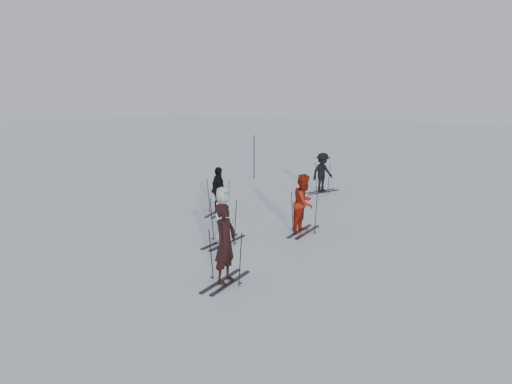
{
  "coord_description": "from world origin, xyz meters",
  "views": [
    {
      "loc": [
        9.15,
        -12.3,
        4.24
      ],
      "look_at": [
        0.0,
        1.0,
        1.0
      ],
      "focal_mm": 35.0,
      "sensor_mm": 36.0,
      "label": 1
    }
  ],
  "objects_px": {
    "skier_grey": "(223,215)",
    "skier_uphill_left": "(218,190)",
    "skier_uphill_far": "(322,173)",
    "skier_red": "(304,204)",
    "piste_marker": "(254,157)",
    "skier_near_dark": "(225,244)"
  },
  "relations": [
    {
      "from": "skier_uphill_far",
      "to": "skier_near_dark",
      "type": "bearing_deg",
      "value": -144.83
    },
    {
      "from": "skier_grey",
      "to": "skier_red",
      "type": "bearing_deg",
      "value": -34.41
    },
    {
      "from": "skier_grey",
      "to": "skier_uphill_left",
      "type": "bearing_deg",
      "value": 37.53
    },
    {
      "from": "skier_near_dark",
      "to": "skier_uphill_far",
      "type": "bearing_deg",
      "value": 9.04
    },
    {
      "from": "skier_grey",
      "to": "skier_uphill_far",
      "type": "height_order",
      "value": "skier_uphill_far"
    },
    {
      "from": "skier_uphill_far",
      "to": "piste_marker",
      "type": "xyz_separation_m",
      "value": [
        -4.41,
        1.19,
        0.25
      ]
    },
    {
      "from": "skier_uphill_left",
      "to": "skier_uphill_far",
      "type": "relative_size",
      "value": 0.97
    },
    {
      "from": "skier_near_dark",
      "to": "skier_red",
      "type": "xyz_separation_m",
      "value": [
        -0.58,
        4.64,
        -0.01
      ]
    },
    {
      "from": "skier_near_dark",
      "to": "skier_red",
      "type": "height_order",
      "value": "skier_near_dark"
    },
    {
      "from": "skier_red",
      "to": "skier_grey",
      "type": "distance_m",
      "value": 2.64
    },
    {
      "from": "skier_uphill_left",
      "to": "skier_near_dark",
      "type": "bearing_deg",
      "value": -154.32
    },
    {
      "from": "skier_uphill_left",
      "to": "piste_marker",
      "type": "bearing_deg",
      "value": 10.38
    },
    {
      "from": "piste_marker",
      "to": "skier_uphill_left",
      "type": "bearing_deg",
      "value": -65.17
    },
    {
      "from": "skier_uphill_far",
      "to": "skier_grey",
      "type": "bearing_deg",
      "value": -153.17
    },
    {
      "from": "skier_uphill_far",
      "to": "skier_red",
      "type": "bearing_deg",
      "value": -138.53
    },
    {
      "from": "skier_uphill_left",
      "to": "piste_marker",
      "type": "distance_m",
      "value": 7.39
    },
    {
      "from": "skier_near_dark",
      "to": "skier_uphill_left",
      "type": "relative_size",
      "value": 1.11
    },
    {
      "from": "skier_red",
      "to": "skier_uphill_left",
      "type": "relative_size",
      "value": 1.1
    },
    {
      "from": "skier_near_dark",
      "to": "skier_grey",
      "type": "bearing_deg",
      "value": 32.25
    },
    {
      "from": "skier_uphill_far",
      "to": "piste_marker",
      "type": "relative_size",
      "value": 0.77
    },
    {
      "from": "skier_grey",
      "to": "skier_uphill_far",
      "type": "xyz_separation_m",
      "value": [
        -1.08,
        8.26,
        0.03
      ]
    },
    {
      "from": "skier_grey",
      "to": "skier_uphill_far",
      "type": "bearing_deg",
      "value": 3.94
    }
  ]
}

